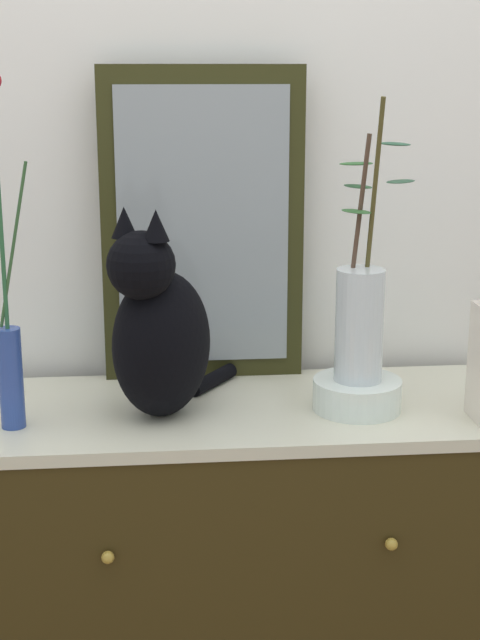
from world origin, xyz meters
TOP-DOWN VIEW (x-y plane):
  - wall_back at (0.00, 0.30)m, footprint 4.40×0.08m
  - sideboard at (0.00, -0.00)m, footprint 1.20×0.46m
  - mirror_leaning at (-0.06, 0.20)m, footprint 0.43×0.03m
  - cat_sitting at (-0.16, -0.04)m, footprint 0.30×0.37m
  - vase_slim_green at (-0.44, -0.07)m, footprint 0.08×0.05m
  - bowl_porcelain at (0.23, -0.04)m, footprint 0.18×0.18m
  - vase_glass_clear at (0.23, -0.04)m, footprint 0.16×0.14m

SIDE VIEW (x-z plane):
  - sideboard at x=0.00m, z-range 0.00..0.92m
  - bowl_porcelain at x=0.23m, z-range 0.92..0.98m
  - vase_slim_green at x=-0.44m, z-range 0.76..1.42m
  - cat_sitting at x=-0.16m, z-range 0.88..1.30m
  - vase_glass_clear at x=0.23m, z-range 0.83..1.38m
  - mirror_leaning at x=-0.06m, z-range 0.92..1.59m
  - wall_back at x=0.00m, z-range 0.00..2.60m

